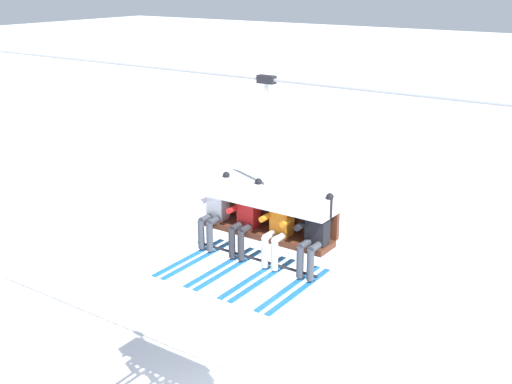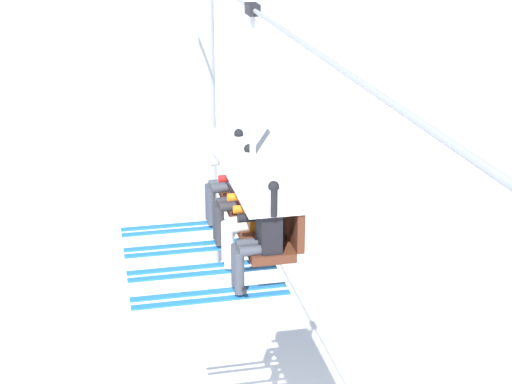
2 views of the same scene
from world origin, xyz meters
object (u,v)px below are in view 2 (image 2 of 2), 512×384
lift_tower_near (207,106)px  skier_orange (246,214)px  skier_black (258,234)px  skier_red (236,192)px  skier_white (227,175)px  chairlift_chair (259,178)px

lift_tower_near → skier_orange: size_ratio=4.53×
skier_orange → skier_black: size_ratio=1.00×
skier_red → skier_white: bearing=180.0°
chairlift_chair → skier_red: (-0.31, -0.21, -0.28)m
skier_red → skier_orange: (0.62, -0.01, -0.02)m
lift_tower_near → skier_red: (8.58, -0.92, 1.21)m
lift_tower_near → skier_red: 8.72m
chairlift_chair → skier_white: size_ratio=1.67×
skier_red → lift_tower_near: bearing=173.9°
chairlift_chair → skier_black: 1.01m
lift_tower_near → skier_black: size_ratio=4.53×
lift_tower_near → skier_white: (7.96, -0.92, 1.21)m
lift_tower_near → chairlift_chair: (8.89, -0.71, 1.49)m
skier_white → skier_black: (1.88, 0.00, 0.00)m
lift_tower_near → chairlift_chair: size_ratio=2.71×
skier_red → skier_orange: 0.62m
skier_orange → skier_black: bearing=0.6°
skier_white → lift_tower_near: bearing=173.4°
lift_tower_near → skier_black: lift_tower_near is taller
skier_white → skier_black: 1.88m
skier_orange → skier_white: bearing=179.7°
skier_red → skier_black: (1.25, 0.00, 0.00)m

